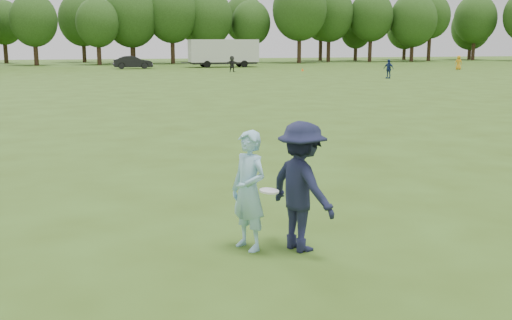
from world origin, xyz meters
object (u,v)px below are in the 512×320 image
(thrower, at_px, (249,191))
(player_far_d, at_px, (232,64))
(defender, at_px, (302,187))
(cargo_trailer, at_px, (223,52))
(player_far_c, at_px, (459,63))
(field_cone, at_px, (303,70))
(player_far_b, at_px, (388,69))
(car_f, at_px, (133,62))

(thrower, distance_m, player_far_d, 51.30)
(defender, xyz_separation_m, cargo_trailer, (12.63, 61.91, 0.86))
(player_far_c, height_order, field_cone, player_far_c)
(field_cone, bearing_deg, cargo_trailer, 115.87)
(player_far_c, xyz_separation_m, field_cone, (-16.86, 1.88, -0.60))
(player_far_c, bearing_deg, player_far_b, 60.51)
(player_far_d, bearing_deg, cargo_trailer, 74.18)
(thrower, relative_size, defender, 0.93)
(defender, height_order, player_far_c, defender)
(player_far_d, bearing_deg, thrower, -110.45)
(player_far_d, relative_size, field_cone, 5.26)
(thrower, height_order, defender, defender)
(car_f, bearing_deg, defender, 177.40)
(player_far_b, bearing_deg, player_far_d, -175.64)
(player_far_d, xyz_separation_m, cargo_trailer, (1.74, 11.70, 0.99))
(player_far_d, xyz_separation_m, field_cone, (7.38, 0.07, -0.64))
(thrower, bearing_deg, player_far_b, 123.09)
(thrower, height_order, player_far_c, thrower)
(player_far_b, xyz_separation_m, cargo_trailer, (-8.04, 25.34, 1.01))
(car_f, height_order, cargo_trailer, cargo_trailer)
(defender, xyz_separation_m, field_cone, (18.28, 50.27, -0.77))
(thrower, height_order, car_f, thrower)
(field_cone, bearing_deg, player_far_c, -6.38)
(defender, height_order, player_far_b, defender)
(thrower, xyz_separation_m, player_far_c, (35.84, 48.16, -0.10))
(player_far_b, xyz_separation_m, player_far_d, (-9.77, 13.64, 0.02))
(player_far_d, height_order, cargo_trailer, cargo_trailer)
(player_far_c, bearing_deg, cargo_trailer, -9.75)
(player_far_d, height_order, car_f, player_far_d)
(defender, bearing_deg, player_far_b, -50.76)
(player_far_c, xyz_separation_m, car_f, (-33.09, 11.89, -0.05))
(thrower, relative_size, cargo_trailer, 0.19)
(car_f, bearing_deg, thrower, 176.72)
(thrower, distance_m, field_cone, 53.53)
(cargo_trailer, bearing_deg, player_far_d, -98.44)
(cargo_trailer, bearing_deg, defender, -101.53)
(field_cone, bearing_deg, car_f, 148.33)
(player_far_c, height_order, car_f, player_far_c)
(player_far_b, distance_m, car_f, 30.15)
(thrower, bearing_deg, car_f, 150.93)
(defender, xyz_separation_m, player_far_d, (10.90, 50.20, -0.13))
(field_cone, bearing_deg, player_far_b, -80.09)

